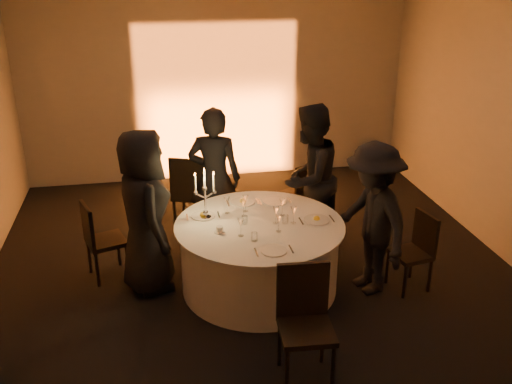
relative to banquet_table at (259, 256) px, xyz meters
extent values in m
plane|color=black|center=(0.00, 0.00, -0.38)|extent=(7.00, 7.00, 0.00)
plane|color=white|center=(0.00, 0.00, 2.62)|extent=(7.00, 7.00, 0.00)
plane|color=#A4A098|center=(0.00, 3.50, 1.12)|extent=(7.00, 0.00, 7.00)
cube|color=black|center=(0.00, 3.20, -0.33)|extent=(0.25, 0.12, 0.10)
cylinder|color=black|center=(0.00, 0.00, -0.37)|extent=(0.60, 0.60, 0.03)
cylinder|color=black|center=(0.00, 0.00, -0.01)|extent=(0.20, 0.20, 0.75)
cylinder|color=white|center=(0.00, 0.00, -0.01)|extent=(1.68, 1.68, 0.75)
cylinder|color=white|center=(0.00, 0.00, 0.38)|extent=(1.80, 1.80, 0.02)
cube|color=black|center=(-1.63, 0.55, 0.05)|extent=(0.51, 0.51, 0.05)
cube|color=black|center=(-1.81, 0.50, 0.30)|extent=(0.17, 0.39, 0.46)
cylinder|color=black|center=(-1.42, 0.45, -0.17)|extent=(0.04, 0.04, 0.43)
cylinder|color=black|center=(-1.53, 0.77, -0.17)|extent=(0.04, 0.04, 0.43)
cylinder|color=black|center=(-1.74, 0.34, -0.17)|extent=(0.04, 0.04, 0.43)
cylinder|color=black|center=(-1.85, 0.66, -0.17)|extent=(0.04, 0.04, 0.43)
cube|color=black|center=(-0.58, 1.56, 0.13)|extent=(0.60, 0.60, 0.05)
cube|color=black|center=(-0.65, 1.36, 0.41)|extent=(0.45, 0.20, 0.53)
cylinder|color=black|center=(-0.32, 1.68, -0.13)|extent=(0.04, 0.04, 0.50)
cylinder|color=black|center=(-0.70, 1.81, -0.13)|extent=(0.04, 0.04, 0.50)
cylinder|color=black|center=(-0.46, 1.30, -0.13)|extent=(0.04, 0.04, 0.50)
cylinder|color=black|center=(-0.83, 1.44, -0.13)|extent=(0.04, 0.04, 0.50)
cube|color=black|center=(0.79, 1.46, 0.05)|extent=(0.54, 0.54, 0.05)
cube|color=black|center=(0.88, 1.30, 0.29)|extent=(0.37, 0.22, 0.45)
cylinder|color=black|center=(0.86, 1.69, -0.17)|extent=(0.04, 0.04, 0.42)
cylinder|color=black|center=(0.56, 1.53, -0.17)|extent=(0.04, 0.04, 0.42)
cylinder|color=black|center=(1.02, 1.39, -0.17)|extent=(0.04, 0.04, 0.42)
cylinder|color=black|center=(0.73, 1.23, -0.17)|extent=(0.04, 0.04, 0.42)
cube|color=black|center=(1.59, -0.32, 0.03)|extent=(0.44, 0.44, 0.05)
cube|color=black|center=(1.76, -0.28, 0.26)|extent=(0.11, 0.38, 0.43)
cylinder|color=black|center=(1.40, -0.19, -0.18)|extent=(0.04, 0.04, 0.40)
cylinder|color=black|center=(1.47, -0.50, -0.18)|extent=(0.04, 0.04, 0.40)
cylinder|color=black|center=(1.72, -0.13, -0.18)|extent=(0.04, 0.04, 0.40)
cylinder|color=black|center=(1.78, -0.44, -0.18)|extent=(0.04, 0.04, 0.40)
cube|color=black|center=(0.10, -1.52, 0.11)|extent=(0.48, 0.48, 0.05)
cube|color=black|center=(0.12, -1.32, 0.38)|extent=(0.45, 0.07, 0.51)
cylinder|color=black|center=(-0.10, -1.70, -0.14)|extent=(0.04, 0.04, 0.48)
cylinder|color=black|center=(0.28, -1.72, -0.14)|extent=(0.04, 0.04, 0.48)
cylinder|color=black|center=(-0.08, -1.31, -0.14)|extent=(0.04, 0.04, 0.48)
cylinder|color=black|center=(0.31, -1.34, -0.14)|extent=(0.04, 0.04, 0.48)
imported|color=black|center=(-1.18, 0.25, 0.51)|extent=(0.74, 0.97, 1.79)
imported|color=black|center=(-0.34, 1.11, 0.50)|extent=(0.74, 0.59, 1.77)
imported|color=black|center=(0.77, 0.83, 0.52)|extent=(1.11, 1.10, 1.82)
imported|color=black|center=(1.15, -0.25, 0.45)|extent=(0.83, 1.18, 1.67)
cylinder|color=white|center=(-0.57, 0.29, 0.39)|extent=(0.26, 0.26, 0.01)
cube|color=#B6B6BB|center=(-0.74, 0.29, 0.39)|extent=(0.01, 0.17, 0.01)
cube|color=#B6B6BB|center=(-0.40, 0.29, 0.39)|extent=(0.02, 0.17, 0.01)
sphere|color=yellow|center=(-0.57, 0.29, 0.43)|extent=(0.07, 0.07, 0.07)
cylinder|color=white|center=(-0.08, 0.57, 0.39)|extent=(0.27, 0.27, 0.01)
cube|color=#B6B6BB|center=(-0.25, 0.57, 0.39)|extent=(0.02, 0.17, 0.01)
cube|color=#B6B6BB|center=(0.09, 0.57, 0.39)|extent=(0.01, 0.17, 0.01)
sphere|color=yellow|center=(-0.08, 0.57, 0.43)|extent=(0.07, 0.07, 0.07)
cylinder|color=white|center=(0.28, 0.54, 0.39)|extent=(0.28, 0.28, 0.01)
cube|color=#B6B6BB|center=(0.11, 0.54, 0.39)|extent=(0.02, 0.17, 0.01)
cube|color=#B6B6BB|center=(0.45, 0.54, 0.39)|extent=(0.02, 0.17, 0.01)
cylinder|color=white|center=(0.61, -0.03, 0.39)|extent=(0.28, 0.28, 0.01)
cube|color=#B6B6BB|center=(0.44, -0.03, 0.39)|extent=(0.02, 0.17, 0.01)
cube|color=#B6B6BB|center=(0.78, -0.03, 0.39)|extent=(0.01, 0.17, 0.01)
sphere|color=yellow|center=(0.61, -0.03, 0.43)|extent=(0.07, 0.07, 0.07)
cylinder|color=white|center=(0.02, -0.62, 0.39)|extent=(0.26, 0.26, 0.01)
cube|color=#B6B6BB|center=(-0.15, -0.62, 0.39)|extent=(0.02, 0.17, 0.01)
cube|color=#B6B6BB|center=(0.19, -0.62, 0.39)|extent=(0.02, 0.17, 0.01)
cylinder|color=white|center=(-0.44, -0.12, 0.39)|extent=(0.11, 0.11, 0.01)
cylinder|color=white|center=(-0.44, -0.12, 0.42)|extent=(0.07, 0.07, 0.06)
cylinder|color=silver|center=(-0.54, 0.24, 0.39)|extent=(0.12, 0.12, 0.02)
sphere|color=silver|center=(-0.54, 0.24, 0.45)|extent=(0.06, 0.06, 0.06)
cylinder|color=silver|center=(-0.54, 0.24, 0.56)|extent=(0.02, 0.02, 0.30)
cylinder|color=silver|center=(-0.54, 0.24, 0.73)|extent=(0.05, 0.05, 0.03)
cylinder|color=silver|center=(-0.54, 0.24, 0.83)|extent=(0.02, 0.02, 0.20)
cone|color=orange|center=(-0.54, 0.24, 0.95)|extent=(0.02, 0.02, 0.03)
cylinder|color=silver|center=(-0.59, 0.24, 0.65)|extent=(0.11, 0.02, 0.07)
cylinder|color=silver|center=(-0.64, 0.24, 0.68)|extent=(0.05, 0.05, 0.03)
cylinder|color=silver|center=(-0.64, 0.24, 0.79)|extent=(0.02, 0.02, 0.20)
cone|color=orange|center=(-0.64, 0.24, 0.90)|extent=(0.02, 0.02, 0.03)
cylinder|color=silver|center=(-0.49, 0.24, 0.65)|extent=(0.11, 0.02, 0.07)
cylinder|color=silver|center=(-0.44, 0.24, 0.68)|extent=(0.05, 0.05, 0.03)
cylinder|color=silver|center=(-0.44, 0.24, 0.79)|extent=(0.02, 0.02, 0.20)
cone|color=orange|center=(-0.44, 0.24, 0.90)|extent=(0.02, 0.02, 0.03)
cylinder|color=white|center=(-0.30, 0.32, 0.39)|extent=(0.06, 0.06, 0.01)
cylinder|color=white|center=(-0.30, 0.32, 0.44)|extent=(0.01, 0.01, 0.10)
cone|color=white|center=(-0.30, 0.32, 0.53)|extent=(0.07, 0.07, 0.09)
cylinder|color=white|center=(0.28, 0.16, 0.39)|extent=(0.06, 0.06, 0.01)
cylinder|color=white|center=(0.28, 0.16, 0.44)|extent=(0.01, 0.01, 0.10)
cone|color=white|center=(0.28, 0.16, 0.53)|extent=(0.07, 0.07, 0.09)
cylinder|color=white|center=(0.35, -0.06, 0.39)|extent=(0.06, 0.06, 0.01)
cylinder|color=white|center=(0.35, -0.06, 0.44)|extent=(0.01, 0.01, 0.10)
cone|color=white|center=(0.35, -0.06, 0.53)|extent=(0.07, 0.07, 0.09)
cylinder|color=white|center=(-0.13, 0.22, 0.39)|extent=(0.06, 0.06, 0.01)
cylinder|color=white|center=(-0.13, 0.22, 0.44)|extent=(0.01, 0.01, 0.10)
cone|color=white|center=(-0.13, 0.22, 0.53)|extent=(0.07, 0.07, 0.09)
cylinder|color=white|center=(0.17, -0.02, 0.39)|extent=(0.06, 0.06, 0.01)
cylinder|color=white|center=(0.17, -0.02, 0.44)|extent=(0.01, 0.01, 0.10)
cone|color=white|center=(0.17, -0.02, 0.53)|extent=(0.07, 0.07, 0.09)
cylinder|color=white|center=(-0.09, 0.34, 0.39)|extent=(0.06, 0.06, 0.01)
cylinder|color=white|center=(-0.09, 0.34, 0.44)|extent=(0.01, 0.01, 0.10)
cone|color=white|center=(-0.09, 0.34, 0.53)|extent=(0.07, 0.07, 0.09)
cylinder|color=white|center=(-0.24, -0.24, 0.39)|extent=(0.06, 0.06, 0.01)
cylinder|color=white|center=(-0.24, -0.24, 0.44)|extent=(0.01, 0.01, 0.10)
cone|color=white|center=(-0.24, -0.24, 0.53)|extent=(0.07, 0.07, 0.09)
cylinder|color=white|center=(0.16, -0.22, 0.39)|extent=(0.06, 0.06, 0.01)
cylinder|color=white|center=(0.16, -0.22, 0.44)|extent=(0.01, 0.01, 0.10)
cone|color=white|center=(0.16, -0.22, 0.53)|extent=(0.07, 0.07, 0.09)
cylinder|color=white|center=(0.27, -0.04, 0.43)|extent=(0.07, 0.07, 0.09)
cylinder|color=white|center=(-0.12, -0.37, 0.43)|extent=(0.07, 0.07, 0.09)
cylinder|color=white|center=(-0.15, 0.03, 0.43)|extent=(0.07, 0.07, 0.09)
camera|label=1|loc=(-1.04, -5.31, 3.01)|focal=40.00mm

